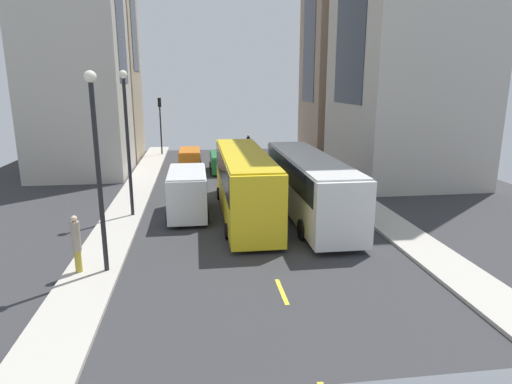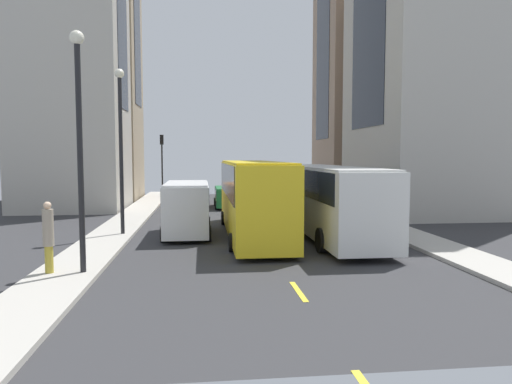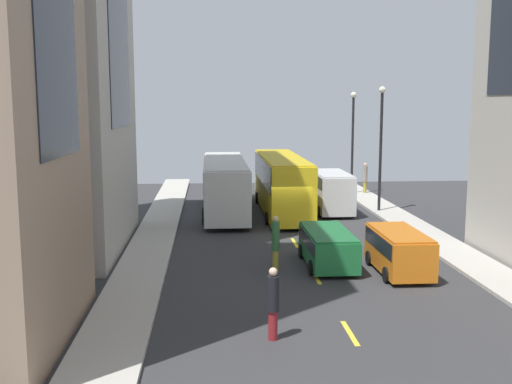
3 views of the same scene
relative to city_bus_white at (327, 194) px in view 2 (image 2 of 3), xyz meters
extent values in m
plane|color=#333335|center=(3.25, -5.83, -2.01)|extent=(40.25, 40.25, 0.00)
cube|color=#B2ADA3|center=(-3.81, -5.83, -1.93)|extent=(2.12, 44.00, 0.15)
cube|color=#B2ADA3|center=(10.31, -5.83, -1.93)|extent=(2.12, 44.00, 0.15)
cube|color=yellow|center=(3.25, -26.83, -2.00)|extent=(0.16, 2.00, 0.01)
cube|color=yellow|center=(3.25, -20.83, -2.00)|extent=(0.16, 2.00, 0.01)
cube|color=yellow|center=(3.25, -14.83, -2.00)|extent=(0.16, 2.00, 0.01)
cube|color=yellow|center=(3.25, -8.83, -2.00)|extent=(0.16, 2.00, 0.01)
cube|color=yellow|center=(3.25, -2.83, -2.00)|extent=(0.16, 2.00, 0.01)
cube|color=yellow|center=(3.25, 3.17, -2.00)|extent=(0.16, 2.00, 0.01)
cube|color=yellow|center=(3.25, 9.17, -2.00)|extent=(0.16, 2.00, 0.01)
cube|color=#937760|center=(-9.20, -20.69, 10.02)|extent=(8.25, 8.12, 24.06)
cube|color=#1E232D|center=(-9.20, -20.69, 10.02)|extent=(8.33, 4.46, 13.23)
cube|color=#B7B2A8|center=(-9.50, -8.83, 10.82)|extent=(8.85, 11.11, 25.66)
cube|color=#1E232D|center=(-9.50, -8.83, 10.82)|extent=(8.93, 6.11, 14.12)
cube|color=silver|center=(0.00, 0.00, -0.23)|extent=(2.55, 12.75, 3.00)
cube|color=black|center=(0.00, 0.00, 0.62)|extent=(2.60, 11.73, 1.20)
cube|color=beige|center=(0.00, 0.00, 1.31)|extent=(2.45, 12.24, 0.08)
cylinder|color=black|center=(-1.17, 3.95, -1.51)|extent=(0.46, 1.00, 1.00)
cylinder|color=black|center=(1.17, 3.95, -1.51)|extent=(0.46, 1.00, 1.00)
cylinder|color=black|center=(-1.17, -3.95, -1.51)|extent=(0.46, 1.00, 1.00)
cylinder|color=black|center=(1.17, -3.95, -1.51)|extent=(0.46, 1.00, 1.00)
cube|color=yellow|center=(3.56, -0.40, -0.15)|extent=(2.45, 12.14, 3.30)
cube|color=black|center=(3.56, -0.40, 0.71)|extent=(2.50, 11.17, 1.48)
cube|color=gold|center=(3.56, -0.40, 1.54)|extent=(2.35, 11.65, 0.08)
cylinder|color=black|center=(2.43, 3.36, -1.63)|extent=(0.44, 0.76, 0.76)
cylinder|color=black|center=(4.69, 3.36, -1.63)|extent=(0.44, 0.76, 0.76)
cylinder|color=black|center=(2.43, -4.16, -1.63)|extent=(0.44, 0.76, 0.76)
cylinder|color=black|center=(4.69, -4.16, -1.63)|extent=(0.44, 0.76, 0.76)
cube|color=white|center=(6.70, -0.69, -0.66)|extent=(2.05, 5.01, 2.30)
cube|color=black|center=(6.70, -0.69, 0.09)|extent=(2.09, 4.61, 0.69)
cube|color=silver|center=(6.70, -0.69, 0.53)|extent=(1.97, 4.81, 0.08)
cylinder|color=black|center=(5.76, 0.86, -1.65)|extent=(0.37, 0.72, 0.72)
cylinder|color=black|center=(7.64, 0.86, -1.65)|extent=(0.37, 0.72, 0.72)
cylinder|color=black|center=(5.76, -2.25, -1.65)|extent=(0.37, 0.72, 0.72)
cylinder|color=black|center=(7.64, -2.25, -1.65)|extent=(0.37, 0.72, 0.72)
cube|color=orange|center=(6.72, -14.49, -1.09)|extent=(1.75, 4.18, 1.49)
cube|color=black|center=(6.72, -14.49, -0.71)|extent=(1.79, 3.85, 0.63)
cube|color=#BE6115|center=(6.72, -14.49, -0.31)|extent=(1.68, 4.02, 0.08)
cylinder|color=black|center=(5.92, -13.19, -1.70)|extent=(0.32, 0.62, 0.62)
cylinder|color=black|center=(7.53, -13.19, -1.70)|extent=(0.32, 0.62, 0.62)
cylinder|color=black|center=(5.92, -15.78, -1.70)|extent=(0.32, 0.62, 0.62)
cylinder|color=black|center=(7.53, -15.78, -1.70)|extent=(0.32, 0.62, 0.62)
cube|color=#1E7238|center=(4.05, -13.13, -1.20)|extent=(1.84, 4.48, 1.28)
cube|color=black|center=(4.05, -13.13, -0.88)|extent=(1.88, 4.13, 0.54)
cube|color=#1A612F|center=(4.05, -13.13, -0.52)|extent=(1.77, 4.30, 0.08)
cylinder|color=black|center=(3.21, -11.74, -1.70)|extent=(0.33, 0.62, 0.62)
cylinder|color=black|center=(4.90, -11.74, -1.70)|extent=(0.33, 0.62, 0.62)
cylinder|color=black|center=(3.21, -14.52, -1.70)|extent=(0.33, 0.62, 0.62)
cylinder|color=black|center=(4.90, -14.52, -1.70)|extent=(0.33, 0.62, 0.62)
cylinder|color=maroon|center=(0.88, -21.15, -1.57)|extent=(0.27, 0.27, 0.88)
cylinder|color=black|center=(0.88, -21.15, -0.60)|extent=(0.36, 0.36, 1.05)
sphere|color=beige|center=(0.88, -21.15, 0.05)|extent=(0.25, 0.25, 0.25)
cylinder|color=gold|center=(1.74, -13.84, -1.58)|extent=(0.25, 0.25, 0.87)
cylinder|color=#336B38|center=(1.74, -13.84, -0.53)|extent=(0.33, 0.33, 1.22)
sphere|color=beige|center=(1.74, -13.84, 0.19)|extent=(0.23, 0.23, 0.23)
cylinder|color=gold|center=(10.79, 6.75, -1.43)|extent=(0.26, 0.26, 0.87)
cylinder|color=gray|center=(10.79, 6.75, -0.41)|extent=(0.34, 0.34, 1.17)
sphere|color=beige|center=(10.79, 6.75, 0.29)|extent=(0.24, 0.24, 0.24)
cylinder|color=black|center=(9.65, -22.44, 0.52)|extent=(0.14, 0.14, 4.77)
cube|color=black|center=(9.65, -22.44, 3.36)|extent=(0.32, 0.32, 0.90)
sphere|color=red|center=(9.65, -22.61, 3.61)|extent=(0.20, 0.20, 0.20)
sphere|color=orange|center=(9.65, -22.61, 3.36)|extent=(0.20, 0.20, 0.20)
sphere|color=green|center=(9.65, -22.61, 3.10)|extent=(0.20, 0.20, 0.20)
cylinder|color=black|center=(9.75, 6.73, 1.72)|extent=(0.18, 0.18, 7.16)
sphere|color=silver|center=(9.75, 6.73, 5.48)|extent=(0.44, 0.44, 0.44)
cylinder|color=black|center=(9.75, -0.82, 1.82)|extent=(0.18, 0.18, 7.36)
sphere|color=silver|center=(9.75, -0.82, 5.68)|extent=(0.44, 0.44, 0.44)
camera|label=1|loc=(6.11, 23.47, 5.27)|focal=31.09mm
camera|label=2|loc=(5.94, 22.10, 1.83)|focal=33.12mm
camera|label=3|loc=(-0.91, -38.07, 4.88)|focal=42.59mm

